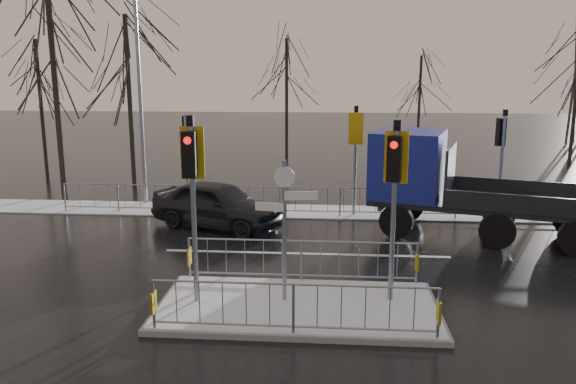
# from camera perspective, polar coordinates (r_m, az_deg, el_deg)

# --- Properties ---
(ground) EXTENTS (120.00, 120.00, 0.00)m
(ground) POSITION_cam_1_polar(r_m,az_deg,el_deg) (12.33, 0.99, -11.87)
(ground) COLOR black
(ground) RESTS_ON ground
(snow_verge) EXTENTS (30.00, 2.00, 0.04)m
(snow_verge) POSITION_cam_1_polar(r_m,az_deg,el_deg) (20.47, 2.45, -2.00)
(snow_verge) COLOR white
(snow_verge) RESTS_ON ground
(lane_markings) EXTENTS (8.00, 11.38, 0.01)m
(lane_markings) POSITION_cam_1_polar(r_m,az_deg,el_deg) (12.02, 0.89, -12.49)
(lane_markings) COLOR silver
(lane_markings) RESTS_ON ground
(traffic_island) EXTENTS (6.00, 3.04, 4.15)m
(traffic_island) POSITION_cam_1_polar(r_m,az_deg,el_deg) (12.19, 0.94, -10.16)
(traffic_island) COLOR slate
(traffic_island) RESTS_ON ground
(far_kerb_fixtures) EXTENTS (18.00, 0.65, 3.83)m
(far_kerb_fixtures) POSITION_cam_1_polar(r_m,az_deg,el_deg) (19.75, 3.28, 0.44)
(far_kerb_fixtures) COLOR gray
(far_kerb_fixtures) RESTS_ON ground
(car_far_lane) EXTENTS (4.84, 3.44, 1.53)m
(car_far_lane) POSITION_cam_1_polar(r_m,az_deg,el_deg) (18.46, -7.16, -1.27)
(car_far_lane) COLOR black
(car_far_lane) RESTS_ON ground
(flatbed_truck) EXTENTS (7.31, 4.40, 3.19)m
(flatbed_truck) POSITION_cam_1_polar(r_m,az_deg,el_deg) (18.22, 15.09, 1.21)
(flatbed_truck) COLOR black
(flatbed_truck) RESTS_ON ground
(tree_near_a) EXTENTS (4.75, 4.75, 8.97)m
(tree_near_a) POSITION_cam_1_polar(r_m,az_deg,el_deg) (24.91, -22.88, 13.74)
(tree_near_a) COLOR black
(tree_near_a) RESTS_ON ground
(tree_near_b) EXTENTS (4.00, 4.00, 7.55)m
(tree_near_b) POSITION_cam_1_polar(r_m,az_deg,el_deg) (25.28, -15.96, 11.98)
(tree_near_b) COLOR black
(tree_near_b) RESTS_ON ground
(tree_near_c) EXTENTS (3.50, 3.50, 6.61)m
(tree_near_c) POSITION_cam_1_polar(r_m,az_deg,el_deg) (28.03, -23.96, 10.07)
(tree_near_c) COLOR black
(tree_near_c) RESTS_ON ground
(tree_far_a) EXTENTS (3.75, 3.75, 7.08)m
(tree_far_a) POSITION_cam_1_polar(r_m,az_deg,el_deg) (33.35, -0.14, 11.81)
(tree_far_a) COLOR black
(tree_far_a) RESTS_ON ground
(tree_far_b) EXTENTS (3.25, 3.25, 6.14)m
(tree_far_b) POSITION_cam_1_polar(r_m,az_deg,el_deg) (35.65, 13.27, 10.48)
(tree_far_b) COLOR black
(tree_far_b) RESTS_ON ground
(street_lamp_left) EXTENTS (1.25, 0.18, 8.20)m
(street_lamp_left) POSITION_cam_1_polar(r_m,az_deg,el_deg) (21.93, -14.68, 10.38)
(street_lamp_left) COLOR gray
(street_lamp_left) RESTS_ON ground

